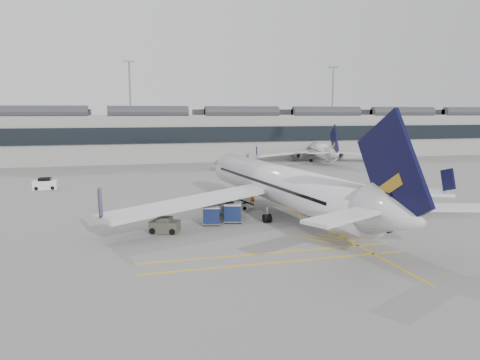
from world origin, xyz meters
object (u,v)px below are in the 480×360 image
object	(u,v)px
airliner_main	(283,186)
belt_loader	(230,205)
ramp_agent_a	(252,198)
baggage_cart_a	(226,205)
ramp_agent_b	(237,202)
pushback_tug	(165,226)

from	to	relation	value
airliner_main	belt_loader	bearing A→B (deg)	128.20
airliner_main	ramp_agent_a	world-z (taller)	airliner_main
baggage_cart_a	ramp_agent_b	distance (m)	2.54
airliner_main	baggage_cart_a	world-z (taller)	airliner_main
ramp_agent_b	belt_loader	bearing A→B (deg)	-12.07
ramp_agent_b	pushback_tug	distance (m)	12.82
pushback_tug	ramp_agent_b	bearing A→B (deg)	66.23
pushback_tug	belt_loader	bearing A→B (deg)	68.96
airliner_main	belt_loader	size ratio (longest dim) A/B	9.29
baggage_cart_a	ramp_agent_a	world-z (taller)	baggage_cart_a
ramp_agent_a	ramp_agent_b	world-z (taller)	ramp_agent_a
ramp_agent_b	pushback_tug	world-z (taller)	ramp_agent_b
baggage_cart_a	ramp_agent_b	bearing A→B (deg)	69.77
airliner_main	ramp_agent_b	bearing A→B (deg)	123.73
airliner_main	pushback_tug	xyz separation A→B (m)	(-13.50, -3.74, -2.80)
airliner_main	ramp_agent_b	xyz separation A→B (m)	(-3.99, 4.85, -2.54)
belt_loader	baggage_cart_a	world-z (taller)	baggage_cart_a
belt_loader	ramp_agent_a	world-z (taller)	ramp_agent_a
belt_loader	ramp_agent_b	distance (m)	0.86
belt_loader	baggage_cart_a	xyz separation A→B (m)	(-1.01, -1.91, 0.49)
ramp_agent_b	pushback_tug	bearing A→B (deg)	37.09
belt_loader	baggage_cart_a	bearing A→B (deg)	-124.43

